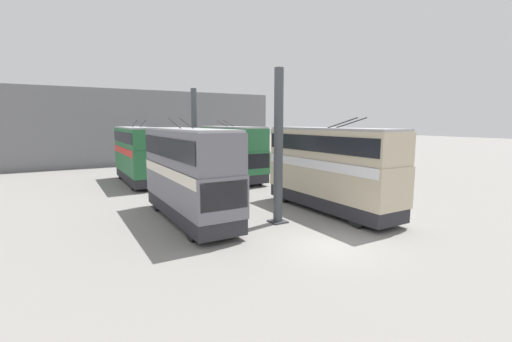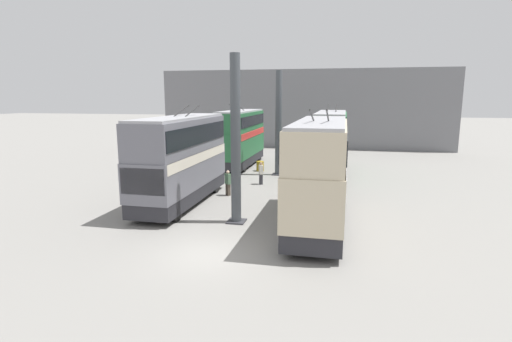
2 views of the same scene
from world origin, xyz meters
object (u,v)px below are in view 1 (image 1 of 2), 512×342
at_px(bus_right_near, 189,169).
at_px(bus_right_far, 137,152).
at_px(bus_left_far, 231,150).
at_px(person_aisle_midway, 206,183).
at_px(person_by_right_row, 208,194).
at_px(oil_drum, 172,180).
at_px(bus_left_near, 330,164).

bearing_deg(bus_right_near, bus_right_far, 0.00).
bearing_deg(bus_left_far, bus_right_far, 73.99).
xyz_separation_m(bus_left_far, person_aisle_midway, (-5.18, 4.75, -2.05)).
xyz_separation_m(bus_right_far, person_aisle_midway, (-7.55, -3.52, -2.04)).
bearing_deg(person_by_right_row, oil_drum, 37.22).
xyz_separation_m(bus_right_near, person_aisle_midway, (6.27, -3.52, -2.09)).
xyz_separation_m(bus_left_far, oil_drum, (0.04, 5.91, -2.49)).
bearing_deg(person_aisle_midway, bus_left_far, 20.64).
height_order(bus_left_near, oil_drum, bus_left_near).
bearing_deg(bus_left_far, person_by_right_row, 145.51).
distance_m(bus_right_far, person_by_right_row, 11.69).
height_order(bus_left_far, person_aisle_midway, bus_left_far).
xyz_separation_m(person_aisle_midway, oil_drum, (5.23, 1.17, -0.44)).
height_order(person_aisle_midway, person_by_right_row, person_by_right_row).
distance_m(bus_left_far, bus_right_far, 8.60).
xyz_separation_m(bus_right_near, oil_drum, (11.50, -2.35, -2.54)).
xyz_separation_m(bus_left_near, oil_drum, (13.89, 5.91, -2.55)).
height_order(person_aisle_midway, oil_drum, person_aisle_midway).
xyz_separation_m(bus_right_near, bus_right_far, (13.83, 0.00, -0.06)).
distance_m(person_by_right_row, oil_drum, 9.00).
distance_m(bus_left_far, person_aisle_midway, 7.32).
distance_m(bus_left_near, bus_left_far, 13.84).
bearing_deg(person_by_right_row, bus_right_far, 49.32).
bearing_deg(oil_drum, person_by_right_row, 178.54).
relative_size(bus_right_far, oil_drum, 10.96).
relative_size(person_aisle_midway, person_by_right_row, 0.99).
bearing_deg(person_aisle_midway, bus_right_near, -146.18).
bearing_deg(bus_right_far, bus_right_near, -180.00).
bearing_deg(bus_right_far, person_by_right_row, -169.37).
height_order(bus_right_far, person_aisle_midway, bus_right_far).
relative_size(bus_right_near, person_aisle_midway, 5.74).
relative_size(bus_left_near, person_aisle_midway, 5.99).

